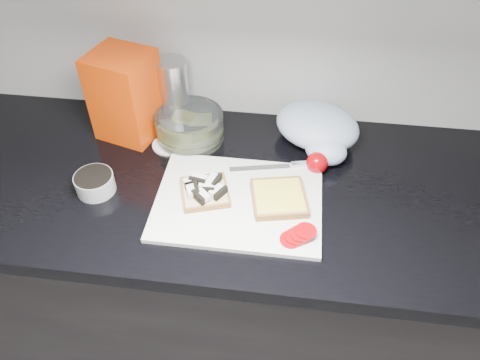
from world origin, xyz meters
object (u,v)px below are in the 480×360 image
object	(u,v)px
bread_bag	(126,95)
steel_canister	(174,93)
cutting_board	(238,202)
glass_bowl	(190,126)

from	to	relation	value
bread_bag	steel_canister	bearing A→B (deg)	40.47
cutting_board	glass_bowl	world-z (taller)	glass_bowl
glass_bowl	bread_bag	distance (m)	0.19
bread_bag	steel_canister	distance (m)	0.13
cutting_board	glass_bowl	distance (m)	0.29
glass_bowl	steel_canister	distance (m)	0.10
cutting_board	bread_bag	bearing A→B (deg)	144.25
cutting_board	bread_bag	size ratio (longest dim) A/B	1.65
steel_canister	cutting_board	bearing A→B (deg)	-53.58
cutting_board	glass_bowl	size ratio (longest dim) A/B	2.11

